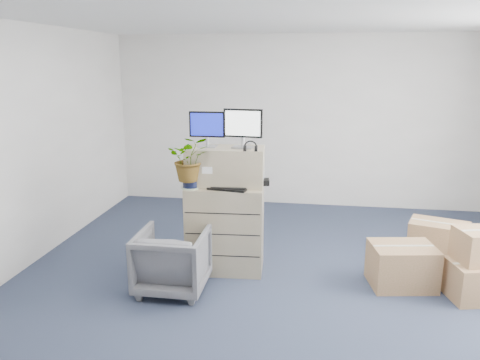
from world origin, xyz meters
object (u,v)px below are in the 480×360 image
(water_bottle, at_px, (235,173))
(office_chair, at_px, (172,258))
(monitor_right, at_px, (243,126))
(monitor_left, at_px, (207,127))
(filing_cabinet_lower, at_px, (225,228))
(potted_plant, at_px, (190,164))
(keyboard, at_px, (228,188))

(water_bottle, relative_size, office_chair, 0.37)
(monitor_right, xyz_separation_m, water_bottle, (-0.10, 0.03, -0.53))
(monitor_left, xyz_separation_m, water_bottle, (0.31, 0.02, -0.52))
(filing_cabinet_lower, relative_size, water_bottle, 3.69)
(monitor_right, relative_size, potted_plant, 0.74)
(water_bottle, xyz_separation_m, potted_plant, (-0.46, -0.24, 0.13))
(monitor_left, height_order, monitor_right, monitor_right)
(monitor_left, bearing_deg, monitor_right, -1.97)
(filing_cabinet_lower, xyz_separation_m, water_bottle, (0.10, 0.08, 0.64))
(keyboard, height_order, water_bottle, water_bottle)
(monitor_left, relative_size, keyboard, 0.93)
(water_bottle, xyz_separation_m, office_chair, (-0.55, -0.68, -0.77))
(monitor_left, xyz_separation_m, monitor_right, (0.40, -0.01, 0.02))
(monitor_right, distance_m, potted_plant, 0.71)
(potted_plant, bearing_deg, filing_cabinet_lower, 23.91)
(monitor_right, distance_m, office_chair, 1.60)
(monitor_left, bearing_deg, potted_plant, -125.02)
(filing_cabinet_lower, bearing_deg, office_chair, -130.50)
(filing_cabinet_lower, relative_size, potted_plant, 1.70)
(monitor_right, relative_size, water_bottle, 1.60)
(monitor_right, height_order, office_chair, monitor_right)
(monitor_left, bearing_deg, keyboard, -37.56)
(potted_plant, bearing_deg, keyboard, 1.92)
(filing_cabinet_lower, bearing_deg, water_bottle, 35.30)
(keyboard, relative_size, potted_plant, 0.73)
(monitor_left, height_order, keyboard, monitor_left)
(water_bottle, bearing_deg, keyboard, -100.77)
(monitor_right, height_order, potted_plant, monitor_right)
(keyboard, bearing_deg, water_bottle, 88.86)
(keyboard, bearing_deg, potted_plant, -168.45)
(monitor_left, bearing_deg, water_bottle, 3.96)
(water_bottle, bearing_deg, monitor_right, -19.88)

